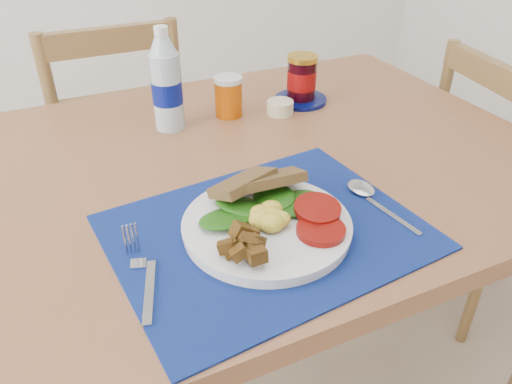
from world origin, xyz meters
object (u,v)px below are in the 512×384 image
Objects in this scene: breakfast_plate at (265,224)px; chair_end at (494,164)px; jam_on_saucer at (301,82)px; water_bottle at (167,85)px; juice_glass at (228,98)px; chair_far at (117,128)px.

chair_end is at bearing 6.24° from breakfast_plate.
breakfast_plate is 0.55m from jam_on_saucer.
chair_end is at bearing -11.00° from water_bottle.
chair_end is 11.72× the size of juice_glass.
water_bottle is (-0.88, 0.17, 0.32)m from chair_end.
chair_far is 0.93m from breakfast_plate.
water_bottle is 2.55× the size of juice_glass.
chair_far is 0.55m from water_bottle.
juice_glass is (0.12, 0.45, 0.02)m from breakfast_plate.
breakfast_plate is 0.45m from water_bottle.
jam_on_saucer reaches higher than juice_glass.
juice_glass is (-0.74, 0.18, 0.26)m from chair_end.
juice_glass is at bearing 63.38° from breakfast_plate.
chair_far is 8.45× the size of jam_on_saucer.
chair_far is 0.55m from juice_glass.
water_bottle is 0.34m from jam_on_saucer.
water_bottle reaches higher than breakfast_plate.
juice_glass reaches higher than breakfast_plate.
water_bottle is at bearing 81.44° from breakfast_plate.
jam_on_saucer is (0.19, -0.00, 0.01)m from juice_glass.
water_bottle is at bearing 88.02° from chair_end.
chair_end is 0.93m from breakfast_plate.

